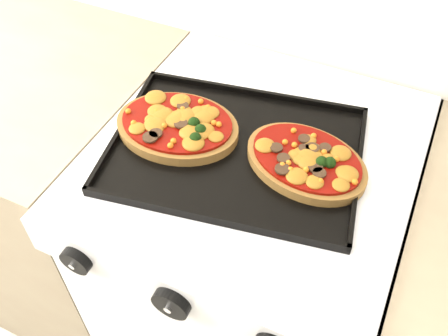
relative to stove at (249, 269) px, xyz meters
The scene contains 7 objects.
stove is the anchor object (origin of this frame).
control_panel 0.51m from the stove, 90.00° to the right, with size 0.60×0.02×0.09m, color white.
knob_left 0.55m from the stove, 119.89° to the right, with size 0.06×0.06×0.02m, color black.
knob_center 0.52m from the stove, 91.27° to the right, with size 0.06×0.06×0.02m, color black.
baking_tray 0.47m from the stove, 127.96° to the right, with size 0.46×0.34×0.02m, color black.
pizza_left 0.51m from the stove, 165.15° to the right, with size 0.24×0.18×0.03m, color brown, non-canonical shape.
pizza_right 0.49m from the stove, 12.29° to the right, with size 0.23×0.16×0.03m, color brown, non-canonical shape.
Camera 1 is at (0.23, 1.07, 1.59)m, focal length 40.00 mm.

